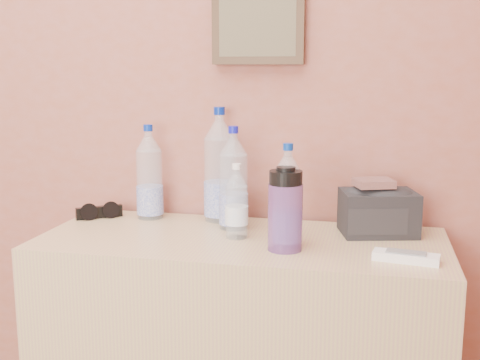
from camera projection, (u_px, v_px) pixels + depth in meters
name	position (u px, v px, depth m)	size (l,w,h in m)	color
picture_frame	(258.00, 25.00, 1.93)	(0.30, 0.03, 0.25)	#382311
dresser	(241.00, 355.00, 1.88)	(1.22, 0.51, 0.76)	tan
pet_large_a	(149.00, 177.00, 2.03)	(0.09, 0.09, 0.32)	white
pet_large_b	(233.00, 184.00, 1.89)	(0.09, 0.09, 0.33)	white
pet_large_c	(220.00, 171.00, 1.99)	(0.10, 0.10, 0.38)	white
pet_large_d	(287.00, 201.00, 1.71)	(0.08, 0.08, 0.30)	white
pet_small	(237.00, 205.00, 1.79)	(0.06, 0.06, 0.23)	silver
nalgene_bottle	(285.00, 209.00, 1.67)	(0.10, 0.10, 0.24)	#74419B
sunglasses	(99.00, 212.00, 2.04)	(0.16, 0.06, 0.04)	black
ac_remote	(406.00, 257.00, 1.58)	(0.17, 0.05, 0.02)	silver
toiletry_bag	(378.00, 210.00, 1.84)	(0.22, 0.16, 0.15)	black
foil_packet	(374.00, 183.00, 1.81)	(0.11, 0.09, 0.02)	silver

